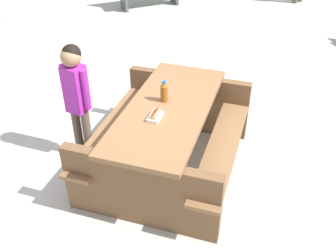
{
  "coord_description": "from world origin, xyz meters",
  "views": [
    {
      "loc": [
        2.99,
        0.81,
        2.67
      ],
      "look_at": [
        0.0,
        0.0,
        0.52
      ],
      "focal_mm": 40.94,
      "sensor_mm": 36.0,
      "label": 1
    }
  ],
  "objects_px": {
    "picnic_table": "(168,133)",
    "hotdog_tray": "(155,115)",
    "soda_bottle": "(164,92)",
    "child_in_coat": "(76,89)"
  },
  "relations": [
    {
      "from": "hotdog_tray",
      "to": "child_in_coat",
      "type": "relative_size",
      "value": 0.15
    },
    {
      "from": "picnic_table",
      "to": "hotdog_tray",
      "type": "bearing_deg",
      "value": -15.07
    },
    {
      "from": "soda_bottle",
      "to": "child_in_coat",
      "type": "xyz_separation_m",
      "value": [
        0.13,
        -0.87,
        -0.03
      ]
    },
    {
      "from": "hotdog_tray",
      "to": "child_in_coat",
      "type": "height_order",
      "value": "child_in_coat"
    },
    {
      "from": "picnic_table",
      "to": "hotdog_tray",
      "type": "height_order",
      "value": "hotdog_tray"
    },
    {
      "from": "soda_bottle",
      "to": "hotdog_tray",
      "type": "relative_size",
      "value": 1.17
    },
    {
      "from": "picnic_table",
      "to": "soda_bottle",
      "type": "relative_size",
      "value": 8.44
    },
    {
      "from": "child_in_coat",
      "to": "hotdog_tray",
      "type": "bearing_deg",
      "value": 77.78
    },
    {
      "from": "hotdog_tray",
      "to": "child_in_coat",
      "type": "xyz_separation_m",
      "value": [
        -0.19,
        -0.87,
        0.04
      ]
    },
    {
      "from": "soda_bottle",
      "to": "hotdog_tray",
      "type": "height_order",
      "value": "soda_bottle"
    }
  ]
}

